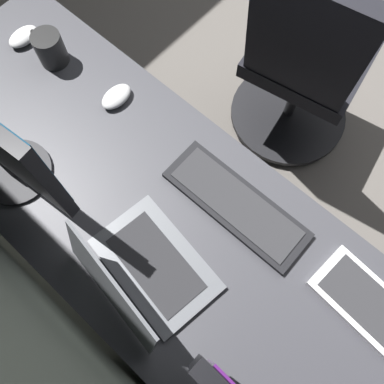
# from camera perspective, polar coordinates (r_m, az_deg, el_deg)

# --- Properties ---
(desk) EXTENTS (1.96, 0.64, 0.73)m
(desk) POSITION_cam_1_polar(r_m,az_deg,el_deg) (1.17, -1.65, -6.80)
(desk) COLOR #38383D
(desk) RESTS_ON ground
(drawer_pedestal) EXTENTS (0.40, 0.51, 0.69)m
(drawer_pedestal) POSITION_cam_1_polar(r_m,az_deg,el_deg) (1.46, 5.77, -17.11)
(drawer_pedestal) COLOR #38383D
(drawer_pedestal) RESTS_ON ground
(laptop_leftmost) EXTENTS (0.36, 0.29, 0.20)m
(laptop_leftmost) POSITION_cam_1_polar(r_m,az_deg,el_deg) (1.04, -7.36, -11.16)
(laptop_leftmost) COLOR #595B60
(laptop_leftmost) RESTS_ON desk
(keyboard_main) EXTENTS (0.42, 0.14, 0.02)m
(keyboard_main) POSITION_cam_1_polar(r_m,az_deg,el_deg) (1.12, 6.13, -1.71)
(keyboard_main) COLOR black
(keyboard_main) RESTS_ON desk
(mouse_main) EXTENTS (0.06, 0.10, 0.03)m
(mouse_main) POSITION_cam_1_polar(r_m,az_deg,el_deg) (1.28, -10.45, 12.87)
(mouse_main) COLOR silver
(mouse_main) RESTS_ON desk
(mouse_spare) EXTENTS (0.06, 0.10, 0.03)m
(mouse_spare) POSITION_cam_1_polar(r_m,az_deg,el_deg) (1.50, -22.34, 19.30)
(mouse_spare) COLOR silver
(mouse_spare) RESTS_ON desk
(coffee_mug) EXTENTS (0.13, 0.09, 0.11)m
(coffee_mug) POSITION_cam_1_polar(r_m,az_deg,el_deg) (1.39, -19.12, 18.30)
(coffee_mug) COLOR black
(coffee_mug) RESTS_ON desk
(office_chair) EXTENTS (0.56, 0.59, 0.97)m
(office_chair) POSITION_cam_1_polar(r_m,az_deg,el_deg) (1.74, 15.05, 15.93)
(office_chair) COLOR black
(office_chair) RESTS_ON ground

